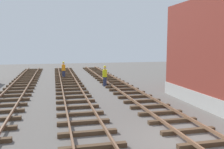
{
  "coord_description": "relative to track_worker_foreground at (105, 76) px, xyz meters",
  "views": [
    {
      "loc": [
        -4.93,
        -8.34,
        3.8
      ],
      "look_at": [
        -0.7,
        9.5,
        1.49
      ],
      "focal_mm": 39.14,
      "sensor_mm": 36.0,
      "label": 1
    }
  ],
  "objects": [
    {
      "name": "track_worker_foreground",
      "position": [
        0.0,
        0.0,
        0.0
      ],
      "size": [
        0.4,
        0.4,
        1.87
      ],
      "color": "#262D4C",
      "rests_on": "ground"
    },
    {
      "name": "track_worker_distant",
      "position": [
        -3.41,
        6.19,
        0.0
      ],
      "size": [
        0.4,
        0.4,
        1.87
      ],
      "color": "#262D4C",
      "rests_on": "ground"
    },
    {
      "name": "track_near_building",
      "position": [
        1.11,
        -12.94,
        -0.8
      ],
      "size": [
        2.5,
        59.33,
        0.32
      ],
      "color": "#4C3826",
      "rests_on": "ground"
    },
    {
      "name": "ground_plane",
      "position": [
        0.54,
        -12.94,
        -0.93
      ],
      "size": [
        80.0,
        80.0,
        0.0
      ],
      "primitive_type": "plane",
      "color": "#605B56"
    },
    {
      "name": "track_centre",
      "position": [
        -3.11,
        -12.94,
        -0.8
      ],
      "size": [
        2.5,
        59.33,
        0.32
      ],
      "color": "#4C3826",
      "rests_on": "ground"
    }
  ]
}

